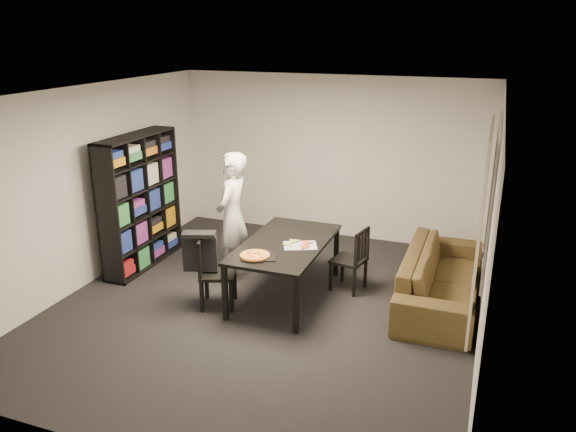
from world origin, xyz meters
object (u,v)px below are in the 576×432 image
(chair_right, at_px, (355,256))
(chair_left, at_px, (211,267))
(baking_tray, at_px, (259,256))
(bookshelf, at_px, (140,201))
(sofa, at_px, (441,277))
(dining_table, at_px, (285,247))
(pepperoni_pizza, at_px, (255,255))
(person, at_px, (232,217))

(chair_right, bearing_deg, chair_left, -44.43)
(chair_right, distance_m, baking_tray, 1.37)
(bookshelf, relative_size, sofa, 0.84)
(bookshelf, xyz_separation_m, chair_left, (1.52, -0.82, -0.44))
(dining_table, bearing_deg, sofa, 15.39)
(dining_table, xyz_separation_m, chair_right, (0.78, 0.46, -0.18))
(pepperoni_pizza, relative_size, sofa, 0.15)
(person, relative_size, baking_tray, 4.41)
(bookshelf, height_order, dining_table, bookshelf)
(bookshelf, xyz_separation_m, chair_right, (3.07, 0.21, -0.46))
(chair_right, height_order, baking_tray, chair_right)
(person, height_order, sofa, person)
(baking_tray, bearing_deg, pepperoni_pizza, -126.78)
(chair_left, xyz_separation_m, pepperoni_pizza, (0.60, -0.01, 0.25))
(dining_table, xyz_separation_m, person, (-0.85, 0.26, 0.21))
(person, relative_size, pepperoni_pizza, 5.04)
(person, bearing_deg, sofa, 90.88)
(dining_table, height_order, chair_right, chair_right)
(person, bearing_deg, dining_table, 68.42)
(chair_left, distance_m, sofa, 2.86)
(baking_tray, xyz_separation_m, sofa, (2.01, 1.05, -0.41))
(chair_left, relative_size, chair_right, 1.05)
(chair_left, height_order, baking_tray, chair_left)
(chair_right, bearing_deg, sofa, 105.05)
(baking_tray, bearing_deg, sofa, 27.56)
(bookshelf, distance_m, sofa, 4.22)
(person, distance_m, baking_tray, 1.08)
(dining_table, height_order, baking_tray, baking_tray)
(chair_left, relative_size, pepperoni_pizza, 2.56)
(dining_table, bearing_deg, pepperoni_pizza, -105.73)
(bookshelf, relative_size, chair_right, 2.22)
(bookshelf, height_order, person, bookshelf)
(chair_right, relative_size, person, 0.48)
(chair_left, height_order, chair_right, chair_left)
(dining_table, bearing_deg, person, 162.88)
(sofa, bearing_deg, dining_table, 105.39)
(chair_right, distance_m, person, 1.69)
(chair_left, bearing_deg, baking_tray, -105.93)
(dining_table, bearing_deg, baking_tray, -103.73)
(chair_right, bearing_deg, dining_table, -47.74)
(bookshelf, xyz_separation_m, dining_table, (2.28, -0.25, -0.28))
(chair_right, relative_size, sofa, 0.38)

